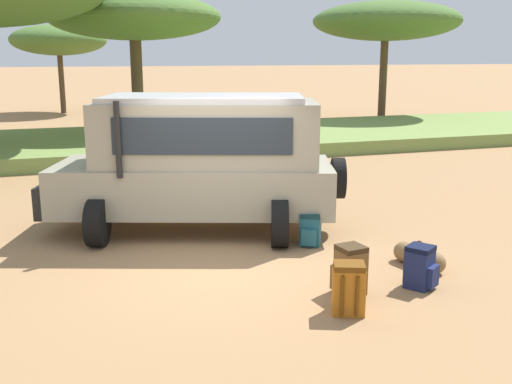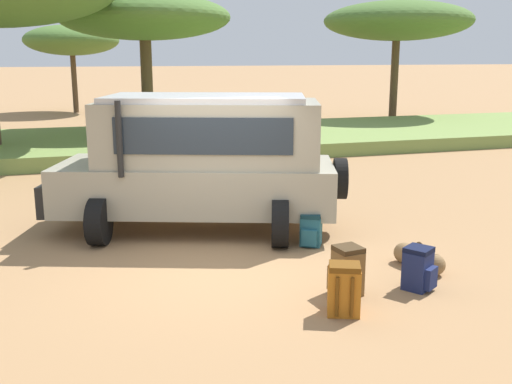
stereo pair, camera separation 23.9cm
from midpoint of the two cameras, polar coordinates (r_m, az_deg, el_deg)
name	(u,v)px [view 1 (the left image)]	position (r m, az deg, el deg)	size (l,w,h in m)	color
ground_plane	(222,264)	(9.27, -3.95, -6.84)	(320.00, 320.00, 0.00)	#9E754C
grass_bank	(127,143)	(20.64, -12.49, 4.54)	(120.00, 7.00, 0.44)	olive
safari_vehicle	(200,160)	(10.76, -6.02, 3.04)	(5.44, 3.68, 2.44)	gray
backpack_beside_front_wheel	(420,267)	(8.52, 14.60, -6.97)	(0.47, 0.50, 0.60)	navy
backpack_cluster_center	(350,270)	(8.14, 8.09, -7.38)	(0.46, 0.40, 0.66)	brown
backpack_near_rear_wheel	(310,230)	(10.08, 4.52, -3.59)	(0.45, 0.48, 0.56)	#235B6B
backpack_outermost	(348,289)	(7.54, 7.89, -9.10)	(0.48, 0.48, 0.65)	#B26619
duffel_bag_low_black_case	(419,257)	(9.35, 14.55, -6.02)	(0.45, 0.93, 0.42)	brown
acacia_tree_right_mid	(59,40)	(34.65, -18.47, 13.55)	(5.04, 5.41, 4.70)	brown
acacia_tree_far_right	(134,18)	(23.21, -11.81, 15.94)	(6.29, 6.92, 5.30)	brown
acacia_tree_distant_right	(386,21)	(28.70, 12.01, 15.60)	(6.51, 6.97, 5.48)	brown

